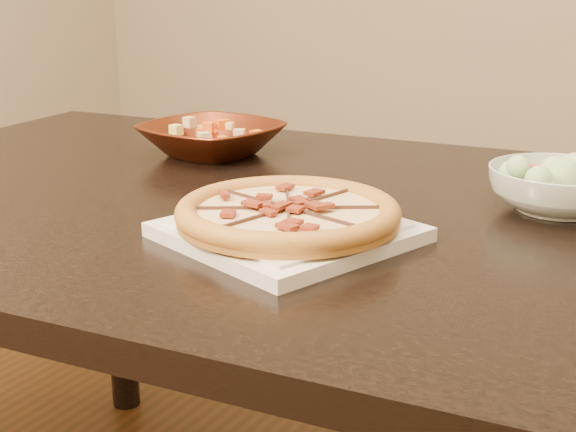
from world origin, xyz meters
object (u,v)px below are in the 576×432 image
Objects in this scene: dining_table at (265,254)px; salad_bowl at (559,189)px; bronze_bowl at (212,139)px; pizza at (288,213)px; plate at (288,231)px.

salad_bowl is at bearing 20.08° from dining_table.
salad_bowl is (0.39, 0.14, 0.12)m from dining_table.
pizza is at bearing -43.77° from bronze_bowl.
salad_bowl is at bearing -4.37° from bronze_bowl.
bronze_bowl reaches higher than plate.
plate is 1.18× the size of pizza.
plate is (0.13, -0.15, 0.10)m from dining_table.
dining_table is at bearing 130.20° from pizza.
pizza is (0.13, -0.15, 0.13)m from dining_table.
salad_bowl is (0.26, 0.30, -0.00)m from pizza.
plate is at bearing -131.73° from salad_bowl.
pizza is 0.40m from salad_bowl.
bronze_bowl reaches higher than dining_table.
dining_table is 0.24m from pizza.
bronze_bowl reaches higher than pizza.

